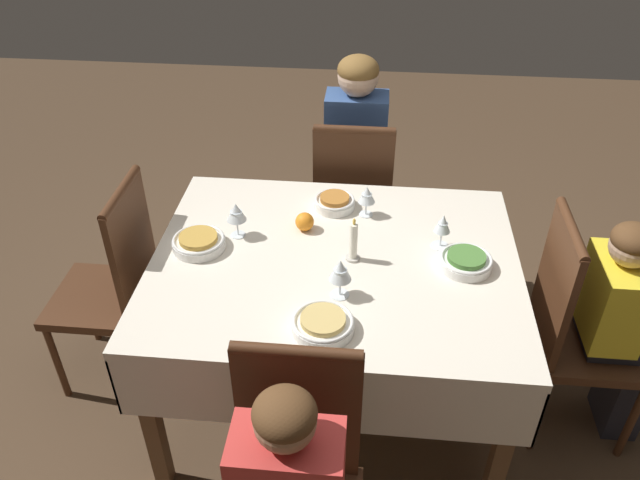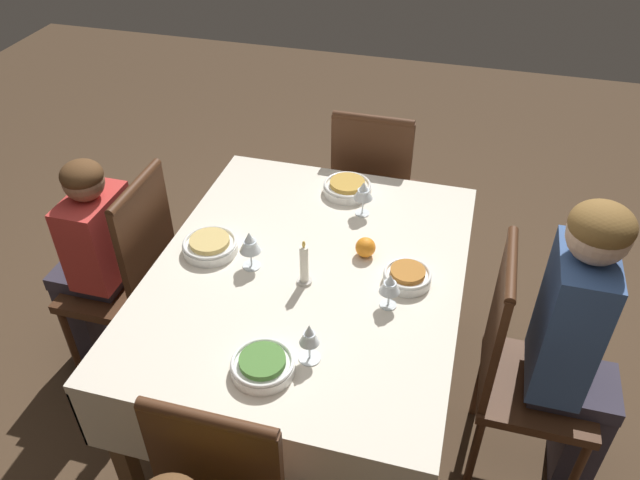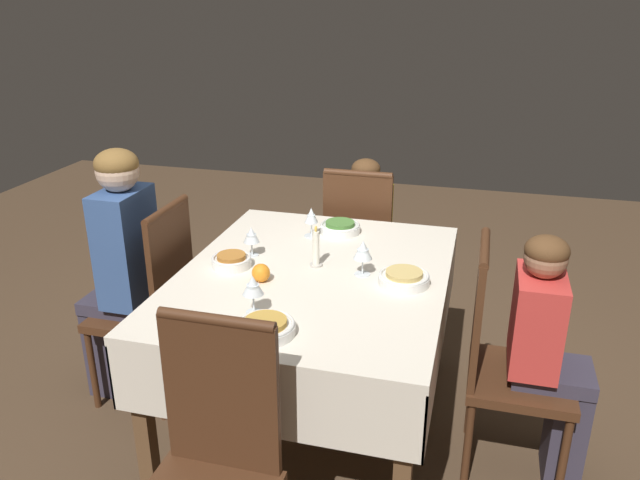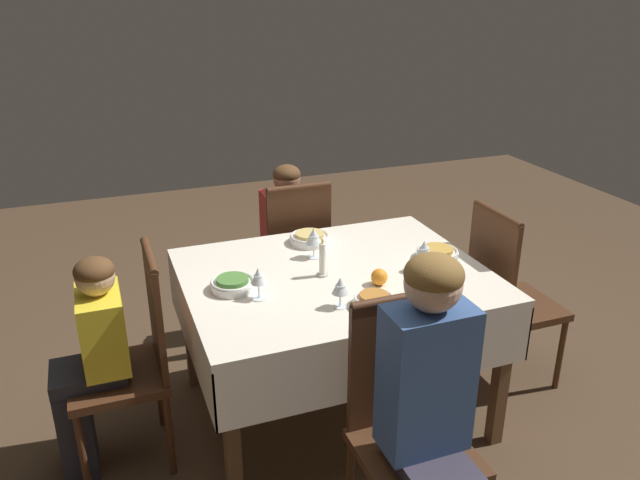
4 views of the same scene
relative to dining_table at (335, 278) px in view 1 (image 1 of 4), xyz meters
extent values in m
plane|color=#4C3826|center=(0.00, 0.00, -0.69)|extent=(8.00, 8.00, 0.00)
cube|color=silver|center=(0.00, 0.00, 0.07)|extent=(1.40, 1.11, 0.04)
cube|color=silver|center=(0.00, 0.55, -0.08)|extent=(1.40, 0.01, 0.26)
cube|color=silver|center=(0.00, -0.55, -0.08)|extent=(1.40, 0.01, 0.26)
cube|color=silver|center=(0.69, 0.00, -0.08)|extent=(0.01, 1.11, 0.26)
cube|color=silver|center=(-0.69, 0.00, -0.08)|extent=(0.01, 1.11, 0.26)
cube|color=brown|center=(0.63, 0.49, -0.32)|extent=(0.06, 0.06, 0.74)
cube|color=brown|center=(-0.63, 0.49, -0.32)|extent=(0.06, 0.06, 0.74)
cube|color=brown|center=(0.63, -0.49, -0.32)|extent=(0.06, 0.06, 0.74)
cube|color=brown|center=(-0.63, -0.49, -0.32)|extent=(0.06, 0.06, 0.74)
cube|color=#472816|center=(0.03, 0.88, -0.25)|extent=(0.41, 0.41, 0.04)
cube|color=#472816|center=(0.03, 0.69, 0.04)|extent=(0.38, 0.03, 0.53)
cylinder|color=#472816|center=(0.03, 0.69, 0.30)|extent=(0.37, 0.04, 0.04)
cylinder|color=#472816|center=(0.21, 1.05, -0.48)|extent=(0.03, 0.03, 0.42)
cylinder|color=#472816|center=(-0.15, 1.05, -0.48)|extent=(0.03, 0.03, 0.42)
cylinder|color=#472816|center=(0.21, 0.70, -0.48)|extent=(0.03, 0.03, 0.42)
cylinder|color=#472816|center=(-0.15, 0.70, -0.48)|extent=(0.03, 0.03, 0.42)
cube|color=#472816|center=(1.02, -0.02, -0.25)|extent=(0.41, 0.41, 0.04)
cube|color=#472816|center=(0.83, -0.02, 0.04)|extent=(0.03, 0.38, 0.53)
cylinder|color=#472816|center=(0.83, -0.02, 0.30)|extent=(0.04, 0.37, 0.04)
cylinder|color=#472816|center=(1.20, -0.19, -0.48)|extent=(0.03, 0.03, 0.42)
cylinder|color=#472816|center=(1.20, 0.16, -0.48)|extent=(0.03, 0.03, 0.42)
cylinder|color=#472816|center=(0.84, -0.19, -0.48)|extent=(0.03, 0.03, 0.42)
cylinder|color=#472816|center=(0.84, 0.16, -0.48)|extent=(0.03, 0.03, 0.42)
cube|color=#472816|center=(-0.06, -0.69, 0.04)|extent=(0.38, 0.03, 0.53)
cylinder|color=#472816|center=(-0.06, -0.69, 0.30)|extent=(0.37, 0.04, 0.04)
cube|color=#472816|center=(-1.02, 0.07, -0.25)|extent=(0.41, 0.41, 0.04)
cube|color=#472816|center=(-0.83, 0.07, 0.04)|extent=(0.03, 0.38, 0.53)
cylinder|color=#472816|center=(-0.83, 0.07, 0.30)|extent=(0.04, 0.37, 0.04)
cylinder|color=#472816|center=(-1.20, 0.25, -0.48)|extent=(0.03, 0.03, 0.42)
cylinder|color=#472816|center=(-1.20, -0.11, -0.48)|extent=(0.03, 0.03, 0.42)
cylinder|color=#472816|center=(-0.84, 0.25, -0.48)|extent=(0.03, 0.03, 0.42)
cylinder|color=#472816|center=(-0.84, -0.11, -0.48)|extent=(0.03, 0.03, 0.42)
cube|color=#383342|center=(0.03, 1.08, -0.46)|extent=(0.23, 0.14, 0.46)
cube|color=#383342|center=(0.03, 0.99, -0.20)|extent=(0.24, 0.31, 0.06)
cube|color=#38568E|center=(0.03, 0.91, 0.10)|extent=(0.30, 0.18, 0.54)
sphere|color=beige|center=(0.03, 0.91, 0.46)|extent=(0.19, 0.19, 0.19)
ellipsoid|color=brown|center=(0.03, 0.91, 0.50)|extent=(0.19, 0.19, 0.13)
cube|color=#282833|center=(1.22, -0.02, -0.46)|extent=(0.14, 0.22, 0.46)
cube|color=#282833|center=(1.13, -0.02, -0.20)|extent=(0.31, 0.24, 0.06)
cube|color=yellow|center=(1.05, -0.02, 0.00)|extent=(0.18, 0.30, 0.33)
sphere|color=#D6A884|center=(1.05, -0.02, 0.24)|extent=(0.16, 0.16, 0.16)
ellipsoid|color=brown|center=(1.05, -0.02, 0.27)|extent=(0.16, 0.16, 0.11)
sphere|color=#9E7051|center=(-0.06, -0.91, 0.29)|extent=(0.16, 0.16, 0.16)
ellipsoid|color=brown|center=(-0.06, -0.91, 0.32)|extent=(0.16, 0.16, 0.11)
cylinder|color=white|center=(-0.03, 0.36, 0.11)|extent=(0.17, 0.17, 0.04)
torus|color=white|center=(-0.03, 0.36, 0.13)|extent=(0.17, 0.17, 0.01)
cylinder|color=#B2702D|center=(-0.03, 0.36, 0.14)|extent=(0.12, 0.12, 0.02)
cylinder|color=white|center=(0.10, 0.32, 0.09)|extent=(0.06, 0.06, 0.00)
cylinder|color=white|center=(0.10, 0.32, 0.13)|extent=(0.01, 0.01, 0.06)
cone|color=white|center=(0.10, 0.32, 0.19)|extent=(0.07, 0.07, 0.07)
cylinder|color=white|center=(0.10, 0.32, 0.18)|extent=(0.04, 0.04, 0.03)
cylinder|color=white|center=(0.49, 0.00, 0.11)|extent=(0.20, 0.20, 0.04)
torus|color=white|center=(0.49, 0.00, 0.13)|extent=(0.19, 0.19, 0.01)
cylinder|color=#4C7F38|center=(0.49, 0.00, 0.14)|extent=(0.14, 0.14, 0.02)
cylinder|color=white|center=(0.40, 0.12, 0.09)|extent=(0.07, 0.07, 0.00)
cylinder|color=white|center=(0.40, 0.12, 0.13)|extent=(0.01, 0.01, 0.07)
cone|color=white|center=(0.40, 0.12, 0.20)|extent=(0.06, 0.06, 0.07)
cylinder|color=white|center=(0.40, 0.12, 0.19)|extent=(0.04, 0.04, 0.03)
cylinder|color=white|center=(-0.01, -0.38, 0.11)|extent=(0.21, 0.21, 0.04)
torus|color=white|center=(-0.01, -0.38, 0.13)|extent=(0.20, 0.20, 0.01)
cylinder|color=tan|center=(-0.01, -0.38, 0.14)|extent=(0.15, 0.15, 0.02)
cylinder|color=white|center=(0.03, -0.20, 0.09)|extent=(0.07, 0.07, 0.00)
cylinder|color=white|center=(0.03, -0.20, 0.13)|extent=(0.01, 0.01, 0.07)
cone|color=white|center=(0.03, -0.20, 0.21)|extent=(0.08, 0.08, 0.08)
cylinder|color=white|center=(0.03, -0.20, 0.19)|extent=(0.05, 0.05, 0.04)
cylinder|color=white|center=(-0.53, 0.02, 0.11)|extent=(0.21, 0.21, 0.04)
torus|color=white|center=(-0.53, 0.02, 0.13)|extent=(0.20, 0.20, 0.01)
cylinder|color=gold|center=(-0.53, 0.02, 0.14)|extent=(0.15, 0.15, 0.02)
cylinder|color=white|center=(-0.40, 0.12, 0.09)|extent=(0.06, 0.06, 0.00)
cylinder|color=white|center=(-0.40, 0.12, 0.13)|extent=(0.01, 0.01, 0.07)
cone|color=white|center=(-0.40, 0.12, 0.21)|extent=(0.08, 0.08, 0.07)
cylinder|color=white|center=(-0.40, 0.12, 0.19)|extent=(0.05, 0.05, 0.03)
cylinder|color=beige|center=(0.07, 0.01, 0.10)|extent=(0.05, 0.05, 0.01)
cylinder|color=white|center=(0.07, 0.01, 0.18)|extent=(0.03, 0.03, 0.15)
ellipsoid|color=#F9C64C|center=(0.07, 0.01, 0.26)|extent=(0.01, 0.01, 0.03)
sphere|color=orange|center=(-0.14, 0.18, 0.13)|extent=(0.08, 0.08, 0.08)
camera|label=1|loc=(0.12, -1.87, 1.55)|focal=35.00mm
camera|label=2|loc=(1.65, 0.49, 1.58)|focal=35.00mm
camera|label=3|loc=(-2.31, -0.65, 1.20)|focal=35.00mm
camera|label=4|loc=(0.99, 2.44, 1.35)|focal=35.00mm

